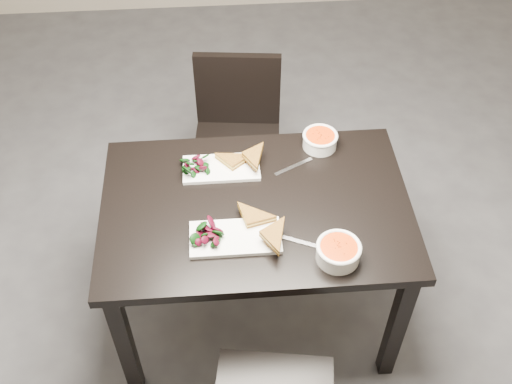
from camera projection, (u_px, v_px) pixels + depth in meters
ground at (227, 264)px, 3.11m from camera, size 5.00×5.00×0.00m
table at (256, 221)px, 2.45m from camera, size 1.20×0.80×0.75m
chair_far at (237, 130)px, 3.08m from camera, size 0.46×0.46×0.85m
plate_near at (235, 238)px, 2.26m from camera, size 0.33×0.17×0.02m
sandwich_near at (253, 227)px, 2.24m from camera, size 0.19×0.16×0.05m
salad_near at (208, 234)px, 2.23m from camera, size 0.10×0.09×0.05m
soup_bowl_near at (338, 251)px, 2.17m from camera, size 0.16×0.16×0.07m
cutlery_near at (306, 243)px, 2.25m from camera, size 0.17×0.09×0.00m
plate_far at (221, 168)px, 2.50m from camera, size 0.31×0.16×0.02m
sandwich_far at (237, 164)px, 2.47m from camera, size 0.19×0.19×0.05m
salad_far at (196, 164)px, 2.48m from camera, size 0.10×0.09×0.04m
soup_bowl_far at (320, 140)px, 2.58m from camera, size 0.15×0.15×0.07m
cutlery_far at (294, 167)px, 2.52m from camera, size 0.17×0.10×0.00m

